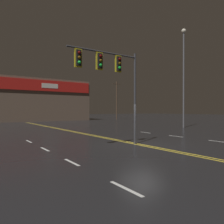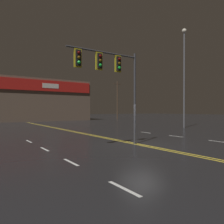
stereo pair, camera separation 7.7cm
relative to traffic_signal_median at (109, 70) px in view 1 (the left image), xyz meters
The scene contains 6 objects.
ground_plane 4.93m from the traffic_signal_median, 13.53° to the right, with size 200.00×200.00×0.00m, color black.
road_markings 5.76m from the traffic_signal_median, 30.32° to the right, with size 15.91×60.00×0.01m.
traffic_signal_median is the anchor object (origin of this frame).
streetlight_far_right 16.95m from the traffic_signal_median, 23.60° to the left, with size 0.56×0.56×12.11m.
building_backdrop 36.44m from the traffic_signal_median, 86.78° to the left, with size 26.80×10.23×8.34m.
utility_pole_row 32.30m from the traffic_signal_median, 88.36° to the left, with size 46.79×0.26×9.16m.
Camera 1 is at (-8.95, -10.07, 2.12)m, focal length 35.00 mm.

